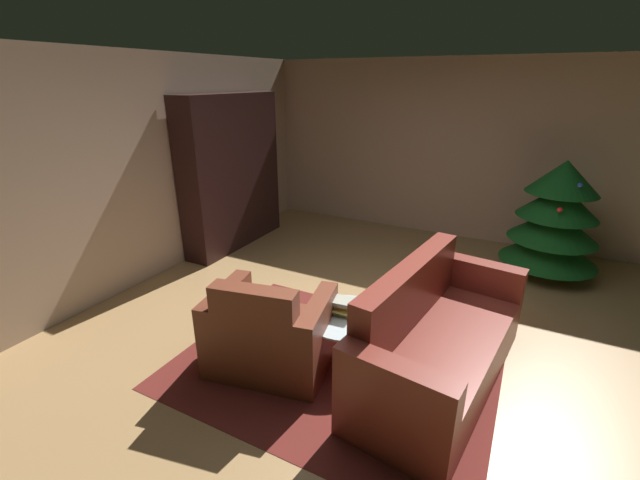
% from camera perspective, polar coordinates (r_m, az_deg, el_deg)
% --- Properties ---
extents(ground_plane, '(7.83, 7.83, 0.00)m').
position_cam_1_polar(ground_plane, '(4.01, 7.37, -13.82)').
color(ground_plane, '#A98151').
extents(wall_back, '(5.98, 0.06, 2.60)m').
position_cam_1_polar(wall_back, '(6.57, 18.21, 11.59)').
color(wall_back, tan).
rests_on(wall_back, ground).
extents(wall_left, '(0.06, 6.65, 2.60)m').
position_cam_1_polar(wall_left, '(5.17, -24.61, 8.32)').
color(wall_left, tan).
rests_on(wall_left, ground).
extents(area_rug, '(2.60, 2.03, 0.01)m').
position_cam_1_polar(area_rug, '(3.72, 2.07, -16.77)').
color(area_rug, maroon).
rests_on(area_rug, ground).
extents(bookshelf_unit, '(0.39, 1.75, 2.12)m').
position_cam_1_polar(bookshelf_unit, '(6.11, -11.33, 9.11)').
color(bookshelf_unit, black).
rests_on(bookshelf_unit, ground).
extents(armchair_red, '(1.09, 0.92, 0.87)m').
position_cam_1_polar(armchair_red, '(3.56, -7.00, -12.80)').
color(armchair_red, brown).
rests_on(armchair_red, ground).
extents(couch_red, '(1.06, 2.06, 0.95)m').
position_cam_1_polar(couch_red, '(3.53, 15.72, -13.50)').
color(couch_red, maroon).
rests_on(couch_red, ground).
extents(coffee_table, '(0.72, 0.72, 0.43)m').
position_cam_1_polar(coffee_table, '(3.57, 3.58, -10.92)').
color(coffee_table, black).
rests_on(coffee_table, ground).
extents(book_stack_on_table, '(0.24, 0.18, 0.14)m').
position_cam_1_polar(book_stack_on_table, '(3.55, 3.19, -9.11)').
color(book_stack_on_table, gray).
rests_on(book_stack_on_table, coffee_table).
extents(bottle_on_table, '(0.06, 0.06, 0.29)m').
position_cam_1_polar(bottle_on_table, '(3.42, 6.65, -9.58)').
color(bottle_on_table, navy).
rests_on(bottle_on_table, coffee_table).
extents(decorated_tree, '(1.12, 1.12, 1.43)m').
position_cam_1_polar(decorated_tree, '(5.73, 29.73, 2.52)').
color(decorated_tree, brown).
rests_on(decorated_tree, ground).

